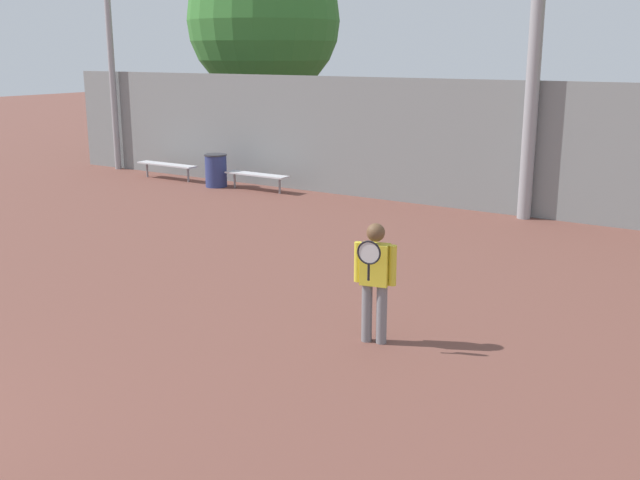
{
  "coord_description": "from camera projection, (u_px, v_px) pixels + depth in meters",
  "views": [
    {
      "loc": [
        7.81,
        -1.9,
        3.76
      ],
      "look_at": [
        1.65,
        7.47,
        0.92
      ],
      "focal_mm": 42.0,
      "sensor_mm": 36.0,
      "label": 1
    }
  ],
  "objects": [
    {
      "name": "bench_courtside_near",
      "position": [
        167.0,
        165.0,
        22.39
      ],
      "size": [
        2.12,
        0.4,
        0.47
      ],
      "color": "silver",
      "rests_on": "ground_plane"
    },
    {
      "name": "back_fence",
      "position": [
        432.0,
        143.0,
        18.39
      ],
      "size": [
        25.36,
        0.06,
        3.12
      ],
      "color": "gray",
      "rests_on": "ground_plane"
    },
    {
      "name": "trash_bin",
      "position": [
        216.0,
        170.0,
        21.2
      ],
      "size": [
        0.64,
        0.64,
        0.93
      ],
      "color": "navy",
      "rests_on": "ground_plane"
    },
    {
      "name": "tennis_player",
      "position": [
        375.0,
        275.0,
        9.71
      ],
      "size": [
        0.56,
        0.46,
        1.62
      ],
      "rotation": [
        0.0,
        0.0,
        0.21
      ],
      "color": "slate",
      "rests_on": "ground_plane"
    },
    {
      "name": "tree_green_broad",
      "position": [
        264.0,
        21.0,
        25.85
      ],
      "size": [
        5.27,
        5.27,
        7.4
      ],
      "color": "brown",
      "rests_on": "ground_plane"
    },
    {
      "name": "bench_courtside_far",
      "position": [
        257.0,
        175.0,
        20.58
      ],
      "size": [
        1.97,
        0.4,
        0.47
      ],
      "color": "silver",
      "rests_on": "ground_plane"
    }
  ]
}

